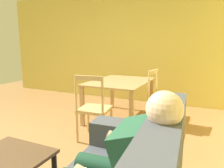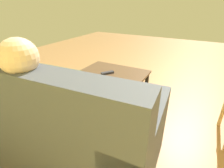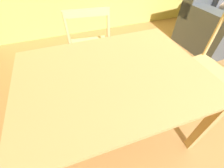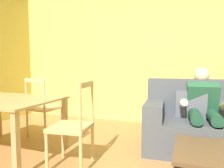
{
  "view_description": "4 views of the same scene",
  "coord_description": "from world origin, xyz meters",
  "px_view_note": "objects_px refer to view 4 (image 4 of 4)",
  "views": [
    {
      "loc": [
        1.73,
        2.35,
        1.35
      ],
      "look_at": [
        -0.48,
        1.33,
        0.9
      ],
      "focal_mm": 34.04,
      "sensor_mm": 36.0,
      "label": 1
    },
    {
      "loc": [
        -0.29,
        2.69,
        1.27
      ],
      "look_at": [
        0.73,
        0.83,
        0.24
      ],
      "focal_mm": 27.58,
      "sensor_mm": 36.0,
      "label": 2
    },
    {
      "loc": [
        -2.02,
        0.18,
        1.4
      ],
      "look_at": [
        -1.77,
        0.91,
        0.6
      ],
      "focal_mm": 24.02,
      "sensor_mm": 36.0,
      "label": 3
    },
    {
      "loc": [
        0.38,
        -1.06,
        1.12
      ],
      "look_at": [
        -0.48,
        1.33,
        0.9
      ],
      "focal_mm": 33.41,
      "sensor_mm": 36.0,
      "label": 4
    }
  ],
  "objects_px": {
    "couch": "(219,126)",
    "person_lounging": "(203,108)",
    "dining_table": "(4,106)",
    "dining_chair_facing_couch": "(73,126)",
    "dining_chair_near_wall": "(43,108)"
  },
  "relations": [
    {
      "from": "dining_chair_near_wall",
      "to": "dining_table",
      "type": "bearing_deg",
      "value": -89.69
    },
    {
      "from": "couch",
      "to": "person_lounging",
      "type": "relative_size",
      "value": 1.77
    },
    {
      "from": "dining_table",
      "to": "dining_chair_near_wall",
      "type": "bearing_deg",
      "value": 90.31
    },
    {
      "from": "dining_chair_facing_couch",
      "to": "couch",
      "type": "bearing_deg",
      "value": 32.33
    },
    {
      "from": "dining_chair_near_wall",
      "to": "dining_chair_facing_couch",
      "type": "bearing_deg",
      "value": -37.23
    },
    {
      "from": "person_lounging",
      "to": "dining_chair_facing_couch",
      "type": "distance_m",
      "value": 1.7
    },
    {
      "from": "couch",
      "to": "dining_chair_near_wall",
      "type": "bearing_deg",
      "value": -174.46
    },
    {
      "from": "person_lounging",
      "to": "dining_table",
      "type": "relative_size",
      "value": 0.85
    },
    {
      "from": "dining_table",
      "to": "dining_chair_near_wall",
      "type": "height_order",
      "value": "dining_chair_near_wall"
    },
    {
      "from": "couch",
      "to": "dining_chair_near_wall",
      "type": "xyz_separation_m",
      "value": [
        -2.56,
        -0.25,
        0.11
      ]
    },
    {
      "from": "couch",
      "to": "dining_chair_near_wall",
      "type": "distance_m",
      "value": 2.58
    },
    {
      "from": "couch",
      "to": "dining_table",
      "type": "bearing_deg",
      "value": -158.62
    },
    {
      "from": "person_lounging",
      "to": "dining_chair_near_wall",
      "type": "height_order",
      "value": "person_lounging"
    },
    {
      "from": "dining_table",
      "to": "dining_chair_facing_couch",
      "type": "relative_size",
      "value": 1.36
    },
    {
      "from": "couch",
      "to": "dining_chair_facing_couch",
      "type": "relative_size",
      "value": 2.05
    }
  ]
}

